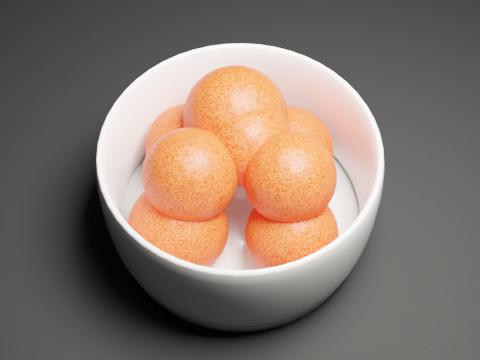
{
  "coord_description": "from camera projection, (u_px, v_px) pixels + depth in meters",
  "views": [
    {
      "loc": [
        0.25,
        -0.55,
        0.49
      ],
      "look_at": [
        0.25,
        -0.25,
        0.06
      ],
      "focal_mm": 50.0,
      "sensor_mm": 36.0,
      "label": 1
    }
  ],
  "objects": [
    {
      "name": "orange_pile",
      "position": [
        236.0,
        170.0,
        0.52
      ],
      "size": [
        0.16,
        0.16,
        0.12
      ],
      "color": "#F7260B",
      "rests_on": "bowl"
    },
    {
      "name": "bowl",
      "position": [
        240.0,
        184.0,
        0.53
      ],
      "size": [
        0.22,
        0.22,
        0.11
      ],
      "rotation": [
        0.0,
        0.0,
        0.03
      ],
      "color": "white",
      "rests_on": "ground"
    },
    {
      "name": "ground",
      "position": [
        11.0,
        16.0,
        0.72
      ],
      "size": [
        3.0,
        3.0,
        0.0
      ],
      "primitive_type": "cube",
      "color": "black",
      "rests_on": "ground"
    }
  ]
}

